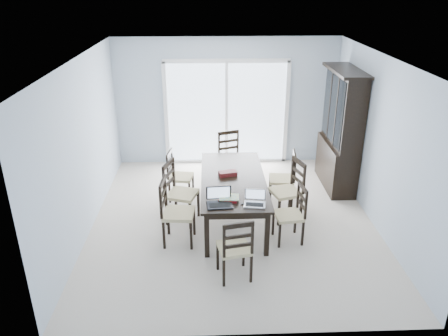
{
  "coord_description": "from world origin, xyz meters",
  "views": [
    {
      "loc": [
        -0.38,
        -6.19,
        3.64
      ],
      "look_at": [
        -0.14,
        0.0,
        0.93
      ],
      "focal_mm": 35.0,
      "sensor_mm": 36.0,
      "label": 1
    }
  ],
  "objects": [
    {
      "name": "laptop_dark",
      "position": [
        -0.24,
        -0.88,
        0.81
      ],
      "size": [
        0.37,
        0.27,
        0.24
      ],
      "rotation": [
        0.0,
        0.0,
        0.08
      ],
      "color": "black",
      "rests_on": "dining_table"
    },
    {
      "name": "balcony",
      "position": [
        0.0,
        3.5,
        -0.05
      ],
      "size": [
        4.5,
        2.0,
        0.1
      ],
      "primitive_type": "cube",
      "color": "gray",
      "rests_on": "ground"
    },
    {
      "name": "chair_right_mid",
      "position": [
        0.94,
        0.08,
        0.61
      ],
      "size": [
        0.55,
        0.54,
        1.15
      ],
      "rotation": [
        0.0,
        0.0,
        1.87
      ],
      "color": "black",
      "rests_on": "floor"
    },
    {
      "name": "chair_left_mid",
      "position": [
        -0.9,
        0.05,
        0.62
      ],
      "size": [
        0.57,
        0.56,
        1.17
      ],
      "rotation": [
        0.0,
        0.0,
        -1.88
      ],
      "color": "black",
      "rests_on": "floor"
    },
    {
      "name": "wall_left",
      "position": [
        -2.25,
        0.0,
        1.3
      ],
      "size": [
        0.02,
        5.0,
        2.6
      ],
      "primitive_type": "cube",
      "color": "#ABBACC",
      "rests_on": "floor"
    },
    {
      "name": "chair_end_far",
      "position": [
        0.04,
        1.52,
        0.6
      ],
      "size": [
        0.55,
        0.56,
        1.14
      ],
      "rotation": [
        0.0,
        0.0,
        3.48
      ],
      "color": "black",
      "rests_on": "floor"
    },
    {
      "name": "ceiling",
      "position": [
        0.0,
        0.0,
        2.6
      ],
      "size": [
        5.0,
        5.0,
        0.0
      ],
      "primitive_type": "plane",
      "rotation": [
        3.14,
        0.0,
        0.0
      ],
      "color": "white",
      "rests_on": "back_wall"
    },
    {
      "name": "chair_left_near",
      "position": [
        -0.93,
        -0.59,
        0.62
      ],
      "size": [
        0.49,
        0.47,
        1.17
      ],
      "rotation": [
        0.0,
        0.0,
        -1.65
      ],
      "color": "black",
      "rests_on": "floor"
    },
    {
      "name": "back_wall",
      "position": [
        0.0,
        2.5,
        1.3
      ],
      "size": [
        4.5,
        0.02,
        2.6
      ],
      "primitive_type": "cube",
      "color": "#ABBACC",
      "rests_on": "floor"
    },
    {
      "name": "sliding_door",
      "position": [
        0.0,
        2.48,
        1.09
      ],
      "size": [
        2.52,
        0.05,
        2.18
      ],
      "color": "silver",
      "rests_on": "floor"
    },
    {
      "name": "laptop_silver",
      "position": [
        0.25,
        -0.89,
        0.8
      ],
      "size": [
        0.32,
        0.25,
        0.2
      ],
      "rotation": [
        0.0,
        0.0,
        -0.15
      ],
      "color": "silver",
      "rests_on": "dining_table"
    },
    {
      "name": "chair_right_near",
      "position": [
        0.87,
        -0.61,
        0.55
      ],
      "size": [
        0.45,
        0.43,
        1.04
      ],
      "rotation": [
        0.0,
        0.0,
        1.7
      ],
      "color": "black",
      "rests_on": "floor"
    },
    {
      "name": "book_stack",
      "position": [
        -0.11,
        -0.71,
        0.77
      ],
      "size": [
        0.3,
        0.24,
        0.05
      ],
      "rotation": [
        0.0,
        0.0,
        -0.2
      ],
      "color": "maroon",
      "rests_on": "dining_table"
    },
    {
      "name": "game_box",
      "position": [
        -0.08,
        0.11,
        0.79
      ],
      "size": [
        0.31,
        0.2,
        0.07
      ],
      "primitive_type": "cube",
      "rotation": [
        0.0,
        0.0,
        0.24
      ],
      "color": "#460E15",
      "rests_on": "dining_table"
    },
    {
      "name": "chair_right_far",
      "position": [
        0.96,
        0.58,
        0.58
      ],
      "size": [
        0.46,
        0.45,
        1.09
      ],
      "rotation": [
        0.0,
        0.0,
        1.46
      ],
      "color": "black",
      "rests_on": "floor"
    },
    {
      "name": "floor",
      "position": [
        0.0,
        0.0,
        0.0
      ],
      "size": [
        5.0,
        5.0,
        0.0
      ],
      "primitive_type": "plane",
      "color": "beige",
      "rests_on": "ground"
    },
    {
      "name": "hot_tub",
      "position": [
        -0.78,
        3.68,
        0.51
      ],
      "size": [
        2.33,
        2.17,
        1.02
      ],
      "rotation": [
        0.0,
        0.0,
        -0.24
      ],
      "color": "maroon",
      "rests_on": "balcony"
    },
    {
      "name": "cell_phone",
      "position": [
        0.12,
        -0.85,
        0.76
      ],
      "size": [
        0.11,
        0.05,
        0.01
      ],
      "primitive_type": "cube",
      "rotation": [
        0.0,
        0.0,
        -0.01
      ],
      "color": "black",
      "rests_on": "dining_table"
    },
    {
      "name": "railing",
      "position": [
        0.0,
        4.5,
        0.55
      ],
      "size": [
        4.5,
        0.06,
        1.1
      ],
      "primitive_type": "cube",
      "color": "#99999E",
      "rests_on": "balcony"
    },
    {
      "name": "china_hutch",
      "position": [
        2.02,
        1.25,
        1.07
      ],
      "size": [
        0.5,
        1.38,
        2.2
      ],
      "color": "black",
      "rests_on": "floor"
    },
    {
      "name": "dining_table",
      "position": [
        0.0,
        0.0,
        0.67
      ],
      "size": [
        1.0,
        2.2,
        0.75
      ],
      "color": "black",
      "rests_on": "floor"
    },
    {
      "name": "chair_left_far",
      "position": [
        -0.96,
        0.8,
        0.55
      ],
      "size": [
        0.45,
        0.44,
        1.03
      ],
      "rotation": [
        0.0,
        0.0,
        -1.72
      ],
      "color": "black",
      "rests_on": "floor"
    },
    {
      "name": "wall_right",
      "position": [
        2.25,
        0.0,
        1.3
      ],
      "size": [
        0.02,
        5.0,
        2.6
      ],
      "primitive_type": "cube",
      "color": "#ABBACC",
      "rests_on": "floor"
    },
    {
      "name": "chair_end_near",
      "position": [
        -0.05,
        -1.54,
        0.56
      ],
      "size": [
        0.47,
        0.48,
        1.06
      ],
      "rotation": [
        0.0,
        0.0,
        0.19
      ],
      "color": "black",
      "rests_on": "floor"
    }
  ]
}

